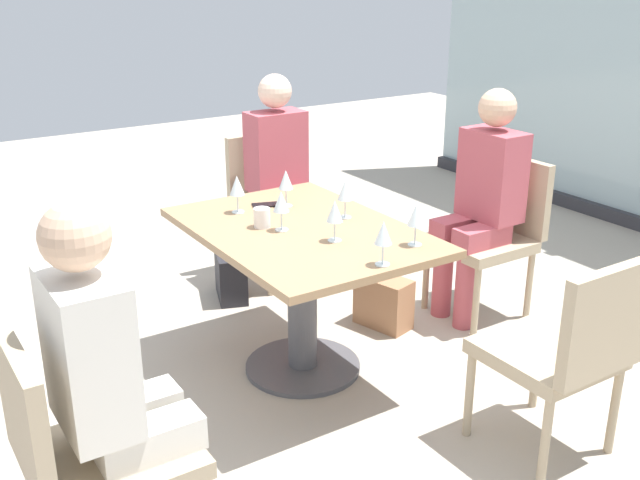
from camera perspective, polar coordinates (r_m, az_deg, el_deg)
name	(u,v)px	position (r m, az deg, el deg)	size (l,w,h in m)	color
ground_plane	(303,368)	(3.72, -1.31, -9.73)	(12.00, 12.00, 0.00)	#A89E8E
dining_table_main	(302,266)	(3.48, -1.38, -1.99)	(1.24, 0.87, 0.73)	#997551
chair_far_left	(273,198)	(4.65, -3.59, 3.24)	(0.50, 0.46, 0.87)	tan
chair_front_right	(83,446)	(2.45, -17.58, -14.72)	(0.46, 0.50, 0.87)	tan
chair_near_window	(494,227)	(4.23, 13.12, 0.98)	(0.46, 0.51, 0.87)	tan
chair_far_right	(569,346)	(3.02, 18.43, -7.66)	(0.50, 0.46, 0.87)	tan
person_far_left	(281,170)	(4.50, -2.96, 5.37)	(0.39, 0.34, 1.26)	#B24C56
person_front_right	(112,377)	(2.36, -15.54, -10.01)	(0.34, 0.39, 1.26)	silver
person_near_window	(482,195)	(4.10, 12.27, 3.40)	(0.34, 0.39, 1.26)	#B24C56
wine_glass_0	(335,212)	(3.20, 1.13, 2.14)	(0.07, 0.07, 0.18)	silver
wine_glass_1	(286,181)	(3.68, -2.62, 4.54)	(0.07, 0.07, 0.18)	silver
wine_glass_2	(237,186)	(3.60, -6.34, 4.10)	(0.07, 0.07, 0.18)	silver
wine_glass_3	(383,234)	(2.95, 4.85, 0.47)	(0.07, 0.07, 0.18)	silver
wine_glass_4	(345,191)	(3.50, 1.94, 3.75)	(0.07, 0.07, 0.18)	silver
wine_glass_5	(281,202)	(3.34, -2.98, 2.88)	(0.07, 0.07, 0.18)	silver
wine_glass_6	(416,216)	(3.18, 7.32, 1.83)	(0.07, 0.07, 0.18)	silver
coffee_cup	(262,218)	(3.41, -4.45, 1.70)	(0.08, 0.08, 0.09)	white
cell_phone_on_table	(267,205)	(3.73, -4.08, 2.69)	(0.07, 0.14, 0.01)	black
handbag_0	(231,276)	(4.42, -6.80, -2.71)	(0.30, 0.16, 0.28)	#232328
handbag_2	(384,302)	(4.08, 4.86, -4.72)	(0.30, 0.16, 0.28)	#A3704C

